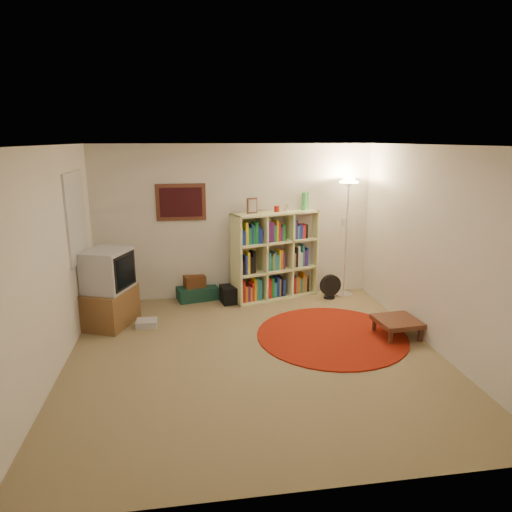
{
  "coord_description": "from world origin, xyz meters",
  "views": [
    {
      "loc": [
        -0.76,
        -5.04,
        2.56
      ],
      "look_at": [
        0.1,
        0.6,
        1.1
      ],
      "focal_mm": 32.0,
      "sensor_mm": 36.0,
      "label": 1
    }
  ],
  "objects_px": {
    "bookshelf": "(274,257)",
    "tv_stand": "(110,289)",
    "suitcase": "(197,293)",
    "floor_fan": "(330,287)",
    "side_table": "(397,322)",
    "floor_lamp": "(348,199)"
  },
  "relations": [
    {
      "from": "floor_fan",
      "to": "suitcase",
      "type": "bearing_deg",
      "value": 162.15
    },
    {
      "from": "suitcase",
      "to": "side_table",
      "type": "xyz_separation_m",
      "value": [
        2.6,
        -1.9,
        0.1
      ]
    },
    {
      "from": "floor_lamp",
      "to": "side_table",
      "type": "bearing_deg",
      "value": -85.08
    },
    {
      "from": "bookshelf",
      "to": "floor_lamp",
      "type": "relative_size",
      "value": 0.88
    },
    {
      "from": "bookshelf",
      "to": "tv_stand",
      "type": "height_order",
      "value": "bookshelf"
    },
    {
      "from": "floor_fan",
      "to": "suitcase",
      "type": "relative_size",
      "value": 0.57
    },
    {
      "from": "floor_fan",
      "to": "tv_stand",
      "type": "xyz_separation_m",
      "value": [
        -3.4,
        -0.59,
        0.32
      ]
    },
    {
      "from": "floor_fan",
      "to": "tv_stand",
      "type": "bearing_deg",
      "value": -179.6
    },
    {
      "from": "bookshelf",
      "to": "floor_lamp",
      "type": "distance_m",
      "value": 1.52
    },
    {
      "from": "floor_lamp",
      "to": "side_table",
      "type": "height_order",
      "value": "floor_lamp"
    },
    {
      "from": "bookshelf",
      "to": "floor_fan",
      "type": "xyz_separation_m",
      "value": [
        0.91,
        -0.21,
        -0.49
      ]
    },
    {
      "from": "tv_stand",
      "to": "side_table",
      "type": "bearing_deg",
      "value": 7.14
    },
    {
      "from": "suitcase",
      "to": "bookshelf",
      "type": "bearing_deg",
      "value": -17.37
    },
    {
      "from": "floor_lamp",
      "to": "suitcase",
      "type": "bearing_deg",
      "value": 175.32
    },
    {
      "from": "floor_lamp",
      "to": "side_table",
      "type": "distance_m",
      "value": 2.23
    },
    {
      "from": "bookshelf",
      "to": "tv_stand",
      "type": "distance_m",
      "value": 2.62
    },
    {
      "from": "tv_stand",
      "to": "suitcase",
      "type": "xyz_separation_m",
      "value": [
        1.23,
        0.91,
        -0.42
      ]
    },
    {
      "from": "tv_stand",
      "to": "suitcase",
      "type": "bearing_deg",
      "value": 58.36
    },
    {
      "from": "floor_fan",
      "to": "tv_stand",
      "type": "distance_m",
      "value": 3.47
    },
    {
      "from": "floor_lamp",
      "to": "floor_fan",
      "type": "xyz_separation_m",
      "value": [
        -0.28,
        -0.12,
        -1.43
      ]
    },
    {
      "from": "bookshelf",
      "to": "tv_stand",
      "type": "bearing_deg",
      "value": 179.7
    },
    {
      "from": "tv_stand",
      "to": "suitcase",
      "type": "relative_size",
      "value": 1.53
    }
  ]
}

